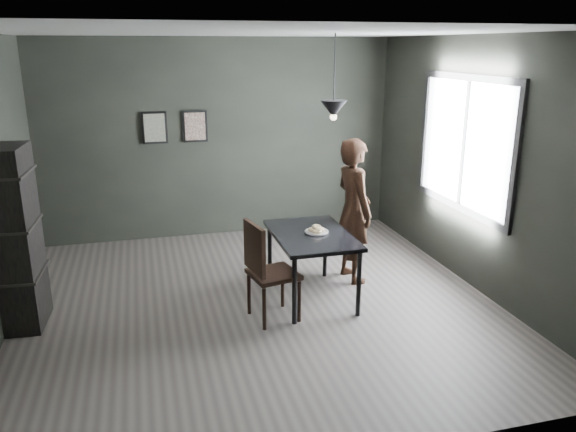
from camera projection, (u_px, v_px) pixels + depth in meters
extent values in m
plane|color=#3A3532|center=(258.00, 303.00, 6.08)|extent=(5.00, 5.00, 0.00)
cube|color=black|center=(220.00, 139.00, 7.98)|extent=(5.00, 0.10, 2.80)
cube|color=silver|center=(253.00, 32.00, 5.26)|extent=(5.00, 5.00, 0.02)
cube|color=white|center=(465.00, 144.00, 6.41)|extent=(0.02, 1.80, 1.40)
cube|color=black|center=(464.00, 144.00, 6.40)|extent=(0.04, 1.96, 1.56)
cube|color=black|center=(312.00, 235.00, 6.02)|extent=(0.80, 1.20, 0.04)
cylinder|color=black|center=(294.00, 291.00, 5.54)|extent=(0.05, 0.05, 0.71)
cylinder|color=black|center=(359.00, 284.00, 5.71)|extent=(0.05, 0.05, 0.71)
cylinder|color=black|center=(270.00, 253.00, 6.54)|extent=(0.05, 0.05, 0.71)
cylinder|color=black|center=(325.00, 248.00, 6.71)|extent=(0.05, 0.05, 0.71)
cylinder|color=white|center=(317.00, 232.00, 6.03)|extent=(0.23, 0.23, 0.01)
torus|color=#F9E7C2|center=(320.00, 229.00, 6.04)|extent=(0.11, 0.11, 0.04)
torus|color=#F9E7C2|center=(313.00, 230.00, 6.04)|extent=(0.11, 0.11, 0.04)
torus|color=#F9E7C2|center=(317.00, 231.00, 5.98)|extent=(0.11, 0.11, 0.04)
torus|color=#F9E7C2|center=(317.00, 227.00, 6.01)|extent=(0.15, 0.15, 0.05)
imported|color=black|center=(354.00, 211.00, 6.50)|extent=(0.48, 0.67, 1.69)
cube|color=black|center=(274.00, 274.00, 5.63)|extent=(0.53, 0.53, 0.04)
cube|color=black|center=(254.00, 248.00, 5.45)|extent=(0.13, 0.45, 0.49)
cylinder|color=black|center=(264.00, 309.00, 5.46)|extent=(0.04, 0.04, 0.44)
cylinder|color=black|center=(299.00, 302.00, 5.62)|extent=(0.04, 0.04, 0.44)
cylinder|color=black|center=(249.00, 294.00, 5.79)|extent=(0.04, 0.04, 0.44)
cylinder|color=black|center=(283.00, 287.00, 5.95)|extent=(0.04, 0.04, 0.44)
cube|color=black|center=(17.00, 239.00, 5.39)|extent=(0.38, 0.62, 1.80)
cylinder|color=black|center=(334.00, 72.00, 5.67)|extent=(0.01, 0.01, 0.75)
cone|color=black|center=(334.00, 109.00, 5.78)|extent=(0.28, 0.28, 0.18)
sphere|color=#FFE0B2|center=(333.00, 117.00, 5.81)|extent=(0.07, 0.07, 0.07)
cube|color=black|center=(155.00, 128.00, 7.68)|extent=(0.34, 0.03, 0.44)
cube|color=#3F5848|center=(155.00, 128.00, 7.66)|extent=(0.28, 0.01, 0.38)
cube|color=black|center=(195.00, 126.00, 7.81)|extent=(0.34, 0.03, 0.44)
cube|color=brown|center=(195.00, 126.00, 7.79)|extent=(0.28, 0.01, 0.38)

